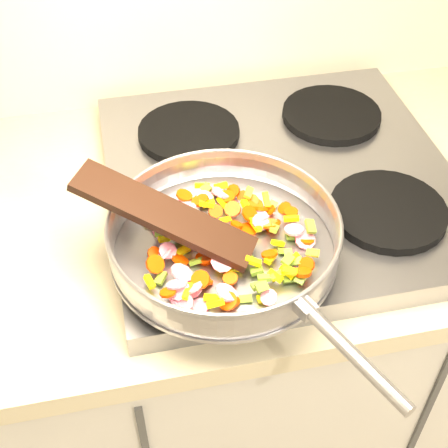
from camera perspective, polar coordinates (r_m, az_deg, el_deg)
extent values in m
cube|color=#939399|center=(1.11, 5.18, 3.95)|extent=(0.60, 0.60, 0.04)
cylinder|color=black|center=(0.97, -0.46, -1.11)|extent=(0.19, 0.19, 0.02)
cylinder|color=black|center=(1.04, 14.77, 1.19)|extent=(0.19, 0.19, 0.02)
cylinder|color=black|center=(1.18, -3.23, 8.38)|extent=(0.19, 0.19, 0.02)
cylinder|color=black|center=(1.24, 9.79, 9.84)|extent=(0.19, 0.19, 0.02)
cylinder|color=#9E9EA5|center=(0.93, 0.00, -2.31)|extent=(0.34, 0.34, 0.01)
torus|color=#9E9EA5|center=(0.91, 0.00, -0.98)|extent=(0.39, 0.39, 0.06)
torus|color=#9E9EA5|center=(0.89, 0.00, 0.18)|extent=(0.34, 0.34, 0.01)
cylinder|color=#9E9EA5|center=(0.77, 11.55, -11.45)|extent=(0.09, 0.18, 0.02)
cube|color=#9E9EA5|center=(0.81, 7.39, -7.58)|extent=(0.03, 0.04, 0.02)
cube|color=#FFE909|center=(0.85, -3.35, -6.17)|extent=(0.02, 0.03, 0.01)
cylinder|color=#E1164C|center=(0.96, -5.99, -0.27)|extent=(0.03, 0.03, 0.01)
cube|color=#FFE909|center=(0.94, 0.02, 0.34)|extent=(0.02, 0.02, 0.02)
cylinder|color=#E1164C|center=(0.96, -3.21, 1.32)|extent=(0.03, 0.04, 0.02)
cube|color=#FFE909|center=(1.01, -0.29, 3.47)|extent=(0.02, 0.02, 0.02)
cylinder|color=#E1164C|center=(0.86, -2.28, -7.64)|extent=(0.04, 0.04, 0.02)
cylinder|color=#DA3A01|center=(0.85, -5.15, -6.25)|extent=(0.02, 0.03, 0.01)
cylinder|color=#E1164C|center=(0.91, -5.16, -2.43)|extent=(0.04, 0.04, 0.02)
cylinder|color=#DA3A01|center=(0.93, 0.35, -1.43)|extent=(0.03, 0.03, 0.02)
cube|color=olive|center=(0.85, 3.48, -5.76)|extent=(0.02, 0.02, 0.01)
cube|color=olive|center=(0.89, 6.09, -4.47)|extent=(0.02, 0.02, 0.01)
cylinder|color=#DA3A01|center=(0.91, 4.18, -2.74)|extent=(0.04, 0.03, 0.02)
cube|color=#FFE909|center=(0.90, 6.24, -3.27)|extent=(0.03, 0.02, 0.02)
cylinder|color=#E1164C|center=(0.94, 6.42, -0.53)|extent=(0.03, 0.03, 0.01)
cube|color=olive|center=(0.89, -5.81, -4.94)|extent=(0.02, 0.02, 0.01)
cylinder|color=#E1164C|center=(0.85, -2.76, -5.81)|extent=(0.03, 0.03, 0.02)
cylinder|color=#E1164C|center=(0.99, -0.28, 2.88)|extent=(0.04, 0.04, 0.02)
cylinder|color=#E1164C|center=(0.96, 3.22, 0.60)|extent=(0.04, 0.03, 0.02)
cube|color=#FFE909|center=(0.96, 6.19, 0.49)|extent=(0.03, 0.01, 0.01)
cylinder|color=#DA3A01|center=(0.91, -1.76, -3.32)|extent=(0.02, 0.02, 0.02)
cube|color=olive|center=(0.87, 3.71, -4.93)|extent=(0.02, 0.01, 0.01)
cylinder|color=#E1164C|center=(0.97, -5.95, 1.94)|extent=(0.05, 0.05, 0.02)
cylinder|color=#DA3A01|center=(0.99, 2.59, 2.14)|extent=(0.02, 0.02, 0.02)
cylinder|color=#DA3A01|center=(0.85, 0.35, -7.06)|extent=(0.03, 0.03, 0.02)
cylinder|color=#DA3A01|center=(0.97, -0.77, 1.17)|extent=(0.03, 0.02, 0.02)
cube|color=olive|center=(0.94, 4.63, -0.42)|extent=(0.02, 0.02, 0.02)
cylinder|color=#DA3A01|center=(0.95, 1.15, -0.03)|extent=(0.02, 0.02, 0.02)
cube|color=olive|center=(0.86, 3.17, -5.64)|extent=(0.02, 0.02, 0.01)
cube|color=#FFE909|center=(1.01, -2.00, 3.53)|extent=(0.03, 0.02, 0.01)
cube|color=#FFE909|center=(0.94, -2.91, -0.70)|extent=(0.02, 0.02, 0.01)
cylinder|color=#DA3A01|center=(1.01, 0.85, 3.04)|extent=(0.03, 0.03, 0.02)
cube|color=#FFE909|center=(0.90, 1.00, -4.07)|extent=(0.02, 0.01, 0.01)
cylinder|color=#E1164C|center=(0.91, -5.66, -2.88)|extent=(0.03, 0.04, 0.03)
cube|color=#FFE909|center=(0.98, -0.02, 1.86)|extent=(0.02, 0.03, 0.02)
cube|color=olive|center=(0.89, 5.84, -3.27)|extent=(0.02, 0.02, 0.01)
cube|color=olive|center=(0.86, 1.99, -6.84)|extent=(0.02, 0.02, 0.01)
cylinder|color=#DA3A01|center=(0.94, 4.19, -0.27)|extent=(0.03, 0.02, 0.02)
cube|color=olive|center=(0.89, 6.07, -4.96)|extent=(0.02, 0.01, 0.01)
cube|color=#FFE909|center=(0.87, 4.73, -4.75)|extent=(0.02, 0.03, 0.01)
cylinder|color=#DA3A01|center=(0.94, 7.55, -1.37)|extent=(0.04, 0.03, 0.01)
cube|color=#FFE909|center=(0.88, 2.67, -3.43)|extent=(0.03, 0.02, 0.01)
cube|color=#FFE909|center=(0.98, 3.90, 2.22)|extent=(0.01, 0.03, 0.02)
cylinder|color=#DA3A01|center=(0.97, -4.67, 0.51)|extent=(0.03, 0.03, 0.02)
cube|color=olive|center=(1.01, -1.62, 3.28)|extent=(0.02, 0.02, 0.01)
cube|color=#FFE909|center=(0.89, -0.56, -3.70)|extent=(0.01, 0.02, 0.01)
cylinder|color=#E1164C|center=(0.97, -3.48, 1.11)|extent=(0.03, 0.03, 0.01)
cube|color=#FFE909|center=(0.95, -2.44, -0.19)|extent=(0.02, 0.02, 0.01)
cube|color=olive|center=(0.94, 7.91, -0.22)|extent=(0.02, 0.02, 0.01)
cylinder|color=#DA3A01|center=(0.89, 7.58, -3.72)|extent=(0.02, 0.03, 0.03)
cylinder|color=#E1164C|center=(0.87, -3.08, -5.80)|extent=(0.04, 0.04, 0.02)
cylinder|color=#DA3A01|center=(0.96, 2.24, -0.50)|extent=(0.03, 0.03, 0.01)
cylinder|color=#DA3A01|center=(1.01, 1.75, 2.54)|extent=(0.02, 0.02, 0.02)
cylinder|color=#DA3A01|center=(0.91, -4.02, -3.29)|extent=(0.03, 0.04, 0.02)
cube|color=olive|center=(0.99, 4.39, 1.63)|extent=(0.02, 0.02, 0.02)
cylinder|color=#E1164C|center=(0.90, 5.98, -3.85)|extent=(0.02, 0.03, 0.02)
cylinder|color=#DA3A01|center=(0.98, 3.37, 1.44)|extent=(0.04, 0.03, 0.02)
cylinder|color=#E1164C|center=(0.85, 4.13, -6.70)|extent=(0.03, 0.03, 0.01)
cube|color=#FFE909|center=(0.89, 5.87, -4.39)|extent=(0.02, 0.03, 0.02)
cylinder|color=#DA3A01|center=(0.97, -6.95, 0.68)|extent=(0.03, 0.03, 0.02)
cube|color=#FFE909|center=(0.90, 4.25, -3.16)|extent=(0.02, 0.02, 0.01)
cube|color=olive|center=(0.94, -0.63, -1.23)|extent=(0.02, 0.03, 0.02)
cylinder|color=#DA3A01|center=(0.98, 2.80, 1.70)|extent=(0.03, 0.03, 0.01)
cylinder|color=#E1164C|center=(0.95, 0.09, -0.79)|extent=(0.04, 0.04, 0.01)
cylinder|color=#DA3A01|center=(0.96, -1.45, -0.20)|extent=(0.03, 0.03, 0.02)
cube|color=olive|center=(0.96, -3.11, 0.76)|extent=(0.02, 0.03, 0.01)
cylinder|color=#DA3A01|center=(1.01, -1.96, 2.41)|extent=(0.03, 0.03, 0.01)
cube|color=olive|center=(0.90, 6.41, -3.43)|extent=(0.03, 0.02, 0.02)
cylinder|color=#E1164C|center=(0.98, -3.96, 1.98)|extent=(0.03, 0.03, 0.01)
cube|color=#FFE909|center=(0.87, 5.98, -4.28)|extent=(0.02, 0.02, 0.01)
cube|color=olive|center=(0.99, 2.27, 2.88)|extent=(0.02, 0.02, 0.01)
cylinder|color=#E1164C|center=(0.94, 7.43, -1.45)|extent=(0.04, 0.03, 0.02)
cube|color=#FFE909|center=(0.93, -5.51, -1.30)|extent=(0.02, 0.02, 0.01)
cylinder|color=#E1164C|center=(0.98, -3.12, 2.01)|extent=(0.03, 0.03, 0.02)
cube|color=#FFE909|center=(0.92, -3.83, -2.48)|extent=(0.03, 0.02, 0.01)
cylinder|color=#E1164C|center=(0.85, -4.21, -6.01)|extent=(0.03, 0.03, 0.02)
cube|color=#FFE909|center=(0.86, 3.69, -6.74)|extent=(0.02, 0.01, 0.01)
cylinder|color=#E1164C|center=(0.94, -2.31, -1.31)|extent=(0.05, 0.05, 0.01)
cylinder|color=#DA3A01|center=(0.96, 4.46, -0.06)|extent=(0.03, 0.03, 0.02)
cylinder|color=#E1164C|center=(0.85, 0.21, -6.29)|extent=(0.04, 0.05, 0.02)
cube|color=olive|center=(1.00, -1.44, 2.54)|extent=(0.02, 0.02, 0.02)
cube|color=#FFE909|center=(0.98, 2.01, 1.61)|extent=(0.01, 0.03, 0.01)
cube|color=olive|center=(0.95, 6.13, -1.01)|extent=(0.02, 0.02, 0.01)
cylinder|color=#DA3A01|center=(0.92, -6.40, -2.65)|extent=(0.03, 0.03, 0.02)
cylinder|color=#E1164C|center=(0.85, -3.85, -7.13)|extent=(0.04, 0.04, 0.03)
cube|color=#FFE909|center=(0.91, 8.12, -2.63)|extent=(0.02, 0.02, 0.01)
cylinder|color=#DA3A01|center=(0.97, -2.20, 2.18)|extent=(0.04, 0.04, 0.01)
cube|color=olive|center=(0.92, 5.54, -2.50)|extent=(0.02, 0.02, 0.01)
cube|color=#FFE909|center=(0.87, -6.83, -5.26)|extent=(0.02, 0.02, 0.01)
cube|color=#FFE909|center=(0.94, -3.98, -0.95)|extent=(0.01, 0.02, 0.01)
cylinder|color=#DA3A01|center=(0.97, 0.80, 1.38)|extent=(0.03, 0.03, 0.02)
cylinder|color=#DA3A01|center=(0.91, -1.78, -3.08)|extent=(0.04, 0.04, 0.01)
cube|color=olive|center=(0.90, -2.59, -3.44)|extent=(0.02, 0.02, 0.02)
cylinder|color=#E1164C|center=(0.86, -4.35, -5.48)|extent=(0.03, 0.03, 0.02)
cube|color=olive|center=(0.89, 3.02, -4.27)|extent=(0.02, 0.02, 0.01)
cylinder|color=#E1164C|center=(0.91, -1.07, -1.96)|extent=(0.04, 0.05, 0.02)
cube|color=#FFE909|center=(0.97, -1.61, 1.83)|extent=(0.03, 0.02, 0.01)
cylinder|color=#DA3A01|center=(0.98, 4.01, 1.20)|extent=(0.03, 0.03, 0.02)
cube|color=#FFE909|center=(0.85, -1.10, -6.78)|extent=(0.02, 0.02, 0.02)
cube|color=#FFE909|center=(0.90, 1.88, -2.16)|extent=(0.01, 0.02, 0.01)
cube|color=olive|center=(0.95, -4.55, 0.20)|extent=(0.02, 0.03, 0.01)
cylinder|color=#DA3A01|center=(0.93, -3.46, -1.45)|extent=(0.03, 0.03, 0.02)
cube|color=olive|center=(0.96, -5.35, 0.78)|extent=(0.02, 0.02, 0.02)
cube|color=#FFE909|center=(0.95, 2.90, -0.07)|extent=(0.02, 0.03, 0.01)
cylinder|color=#E1164C|center=(0.86, -4.31, -6.96)|extent=(0.03, 0.03, 0.02)
cylinder|color=#E1164C|center=(0.88, -0.15, -3.45)|extent=(0.04, 0.04, 0.02)
cylinder|color=#DA3A01|center=(0.98, -3.65, 2.64)|extent=(0.04, 0.04, 0.02)
cylinder|color=#E1164C|center=(0.87, -3.87, -4.47)|extent=(0.04, 0.04, 0.02)
cylinder|color=#DA3A01|center=(0.97, 6.12, 1.12)|extent=(0.03, 0.03, 0.00)
cube|color=olive|center=(0.99, -6.25, 1.34)|extent=(0.02, 0.02, 0.01)
cylinder|color=#E1164C|center=(0.94, -5.86, -0.92)|extent=(0.03, 0.04, 0.03)
cylinder|color=#E1164C|center=(0.98, -1.78, 2.32)|extent=(0.03, 0.03, 0.02)
cylinder|color=#E1164C|center=(0.91, -0.34, -2.17)|extent=(0.04, 0.05, 0.03)
cube|color=#FFE909|center=(0.89, 0.61, -2.80)|extent=(0.02, 0.02, 0.01)
cube|color=olive|center=(0.94, -5.97, -0.63)|extent=(0.02, 0.02, 0.01)
cube|color=olive|center=(0.88, 7.03, -4.93)|extent=(0.02, 0.02, 0.01)
cube|color=#FFE909|center=(0.97, -1.46, 1.90)|extent=(0.02, 0.01, 0.01)
cube|color=#FFE909|center=(0.87, 5.06, -4.62)|extent=(0.03, 0.02, 0.01)
cube|color=olive|center=(0.91, 2.16, -2.92)|extent=(0.02, 0.02, 0.01)
cylinder|color=#E1164C|center=(0.97, 3.21, 0.63)|extent=(0.04, 0.04, 0.01)
cylinder|color=#DA3A01|center=(0.88, -1.81, -5.24)|extent=(0.04, 0.03, 0.02)
cylinder|color=#DA3A01|center=(0.86, -2.18, -5.13)|extent=(0.04, 0.04, 0.02)
cylinder|color=#E1164C|center=(1.02, -0.48, 3.18)|extent=(0.04, 0.04, 0.01)
cylinder|color=#DA3A01|center=(0.88, 0.57, -5.00)|extent=(0.03, 0.03, 0.01)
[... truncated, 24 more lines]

